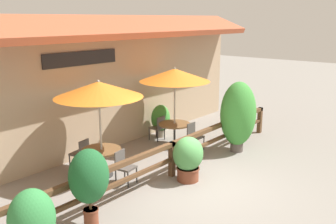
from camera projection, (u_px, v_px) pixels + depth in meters
name	position (u px, v px, depth m)	size (l,w,h in m)	color
ground_plane	(204.00, 187.00, 9.42)	(60.00, 60.00, 0.00)	gray
building_facade	(95.00, 84.00, 11.44)	(14.28, 1.49, 4.23)	tan
patio_railing	(172.00, 151.00, 9.90)	(10.40, 0.14, 0.95)	brown
patio_umbrella_near	(99.00, 89.00, 9.53)	(2.29, 2.29, 2.60)	#B7B2A8
dining_table_near	(102.00, 154.00, 9.95)	(1.05, 1.05, 0.75)	brown
chair_near_streetside	(124.00, 165.00, 9.51)	(0.49, 0.49, 0.86)	#514C47
chair_near_wallside	(81.00, 152.00, 10.44)	(0.50, 0.50, 0.86)	#514C47
patio_umbrella_middle	(175.00, 75.00, 11.95)	(2.29, 2.29, 2.60)	#B7B2A8
dining_table_middle	(175.00, 128.00, 12.38)	(1.05, 1.05, 0.75)	brown
chair_middle_streetside	(194.00, 135.00, 11.99)	(0.43, 0.43, 0.86)	#514C47
chair_middle_wallside	(158.00, 127.00, 12.90)	(0.42, 0.42, 0.86)	#514C47
potted_plant_tall_tropical	(89.00, 178.00, 7.34)	(0.83, 0.74, 1.67)	brown
potted_plant_corner_fern	(238.00, 115.00, 11.66)	(1.20, 1.08, 2.24)	#564C47
potted_plant_entrance_palm	(32.00, 222.00, 6.35)	(0.81, 0.73, 1.36)	brown
potted_plant_small_flowering	(188.00, 157.00, 9.64)	(0.84, 0.75, 1.18)	brown
potted_plant_broad_leaf	(161.00, 119.00, 13.28)	(0.71, 0.64, 1.16)	#B7AD99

